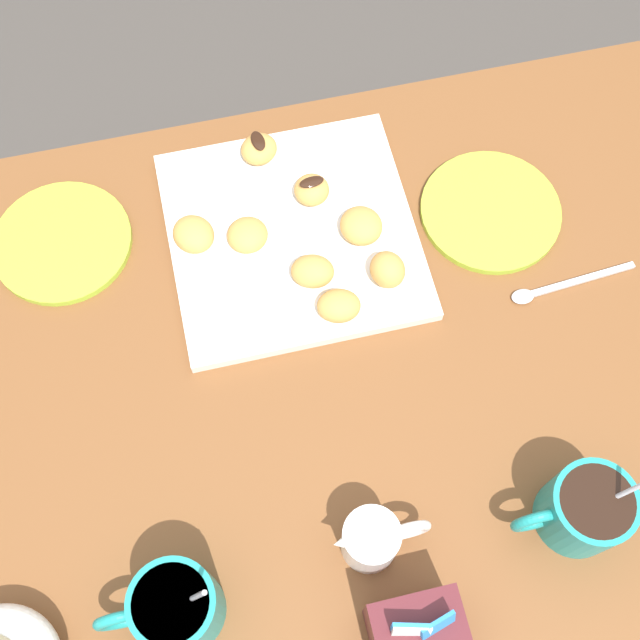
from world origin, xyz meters
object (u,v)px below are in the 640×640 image
Objects in this scene: beignet_0 at (309,272)px; beignet_3 at (259,149)px; beignet_6 at (388,270)px; beignet_7 at (361,226)px; cream_pitcher_white at (372,539)px; sugar_caddy at (417,634)px; saucer_lime_left at (490,211)px; coffee_mug_teal_right at (175,607)px; saucer_lime_right at (62,242)px; dining_table at (332,404)px; beignet_1 at (247,235)px; coffee_mug_teal_left at (584,509)px; beignet_2 at (312,190)px; beignet_4 at (339,306)px; pastry_plate_square at (292,235)px; beignet_5 at (194,234)px.

beignet_0 is 0.19m from beignet_3.
beignet_7 is (0.02, -0.07, -0.00)m from beignet_6.
cream_pitcher_white is 0.32m from beignet_0.
saucer_lime_left is (-0.23, -0.47, -0.04)m from sugar_caddy.
coffee_mug_teal_right reaches higher than saucer_lime_right.
beignet_0 is at bearing -87.59° from dining_table.
cream_pitcher_white reaches higher than beignet_1.
coffee_mug_teal_left reaches higher than dining_table.
dining_table is 8.28× the size of coffee_mug_teal_left.
beignet_7 is at bearing -0.32° from saucer_lime_left.
coffee_mug_teal_left is at bearing 112.30° from beignet_2.
coffee_mug_teal_left is 0.35m from beignet_4.
coffee_mug_teal_right is 2.98× the size of beignet_3.
beignet_3 is at bearing -84.73° from dining_table.
coffee_mug_teal_left is 0.22m from sugar_caddy.
sugar_caddy is (-0.23, 0.08, -0.01)m from coffee_mug_teal_right.
dining_table is 0.23m from pastry_plate_square.
sugar_caddy is (-0.02, 0.10, 0.00)m from cream_pitcher_white.
beignet_4 is 0.95× the size of beignet_7.
cream_pitcher_white reaches higher than beignet_5.
beignet_5 is at bearing -5.40° from saucer_lime_left.
cream_pitcher_white is at bearing 92.07° from beignet_3.
coffee_mug_teal_left is 0.35m from beignet_6.
beignet_0 is 0.06m from beignet_4.
coffee_mug_teal_right is 0.24m from sugar_caddy.
beignet_4 is 0.20m from beignet_5.
pastry_plate_square is at bearing -41.86° from beignet_6.
beignet_6 is (-0.38, 0.15, 0.03)m from saucer_lime_right.
saucer_lime_left is 3.43× the size of beignet_0.
beignet_2 is (-0.02, -0.23, 0.17)m from dining_table.
coffee_mug_teal_right is at bearing 78.64° from beignet_5.
beignet_1 is at bearing -7.96° from beignet_7.
beignet_1 is 0.14m from beignet_7.
coffee_mug_teal_right is at bearing 99.59° from saucer_lime_right.
coffee_mug_teal_right is 1.35× the size of sugar_caddy.
beignet_6 is (-0.10, -0.30, -0.00)m from cream_pitcher_white.
beignet_0 reaches higher than beignet_5.
beignet_4 is 0.07m from beignet_6.
beignet_2 is at bearing 124.68° from beignet_3.
beignet_2 is 0.93× the size of beignet_3.
pastry_plate_square is 2.13× the size of coffee_mug_teal_right.
saucer_lime_right reaches higher than dining_table.
beignet_0 is at bearing 75.44° from beignet_2.
beignet_0 is 0.09m from beignet_7.
sugar_caddy reaches higher than beignet_1.
beignet_7 is at bearing -147.81° from beignet_0.
beignet_2 reaches higher than dining_table.
beignet_0 is (-0.00, -0.32, -0.01)m from cream_pitcher_white.
coffee_mug_teal_left is at bearing 122.32° from beignet_0.
beignet_3 is (-0.04, -0.12, 0.00)m from beignet_1.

